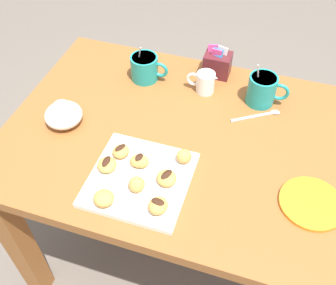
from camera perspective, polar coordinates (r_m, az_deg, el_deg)
The scene contains 23 objects.
ground_plane at distance 1.77m, azimuth 1.34°, elevation -14.96°, with size 8.00×8.00×0.00m, color #665B51.
dining_table at distance 1.28m, azimuth 1.79°, elevation -2.84°, with size 1.06×0.76×0.71m.
pastry_plate_square at distance 1.07m, azimuth -4.06°, elevation -5.30°, with size 0.26×0.26×0.02m, color white.
coffee_mug_teal_left at distance 1.36m, azimuth -3.33°, elevation 10.78°, with size 0.13×0.09×0.13m.
coffee_mug_teal_right at distance 1.29m, azimuth 13.44°, elevation 7.49°, with size 0.13×0.09×0.15m.
cream_pitcher_white at distance 1.32m, azimuth 5.34°, elevation 8.73°, with size 0.10×0.06×0.07m.
sugar_caddy at distance 1.39m, azimuth 7.11°, elevation 11.14°, with size 0.09×0.07×0.11m.
ice_cream_bowl at distance 1.24m, azimuth -14.84°, elevation 4.01°, with size 0.11×0.11×0.08m.
saucer_orange_left at distance 1.09m, azimuth 19.93°, elevation -8.21°, with size 0.17×0.17×0.01m, color orange.
loose_spoon_near_saucer at distance 1.28m, azimuth 13.28°, elevation 3.88°, with size 0.14×0.10×0.01m.
beignet_0 at distance 1.08m, azimuth -4.13°, elevation -2.69°, with size 0.04×0.05×0.03m, color #D19347.
chocolate_drizzle_0 at distance 1.07m, azimuth -4.18°, elevation -2.09°, with size 0.03×0.02×0.01m, color #381E11.
beignet_1 at distance 1.08m, azimuth 2.32°, elevation -2.01°, with size 0.04×0.04×0.04m, color #D19347.
beignet_2 at distance 1.04m, azimuth -0.21°, elevation -5.15°, with size 0.05×0.06×0.03m, color #D19347.
chocolate_drizzle_2 at distance 1.03m, azimuth -0.21°, elevation -4.58°, with size 0.04×0.02×0.01m, color #381E11.
beignet_3 at distance 0.99m, azimuth -1.43°, elevation -9.08°, with size 0.05×0.05×0.03m, color #D19347.
chocolate_drizzle_3 at distance 0.97m, azimuth -1.45°, elevation -8.49°, with size 0.03×0.02×0.01m, color #381E11.
beignet_4 at distance 1.11m, azimuth -6.81°, elevation -1.28°, with size 0.05×0.05×0.03m, color #D19347.
chocolate_drizzle_4 at distance 1.10m, azimuth -6.89°, elevation -0.71°, with size 0.03×0.02×0.01m, color #381E11.
beignet_5 at distance 1.02m, azimuth -9.22°, elevation -7.92°, with size 0.05×0.05×0.03m, color #D19347.
beignet_6 at distance 1.03m, azimuth -4.53°, elevation -6.01°, with size 0.04×0.04×0.04m, color #D19347.
beignet_7 at distance 1.08m, azimuth -8.78°, elevation -3.19°, with size 0.05×0.05×0.03m, color #D19347.
chocolate_drizzle_7 at distance 1.07m, azimuth -8.87°, elevation -2.65°, with size 0.04×0.02×0.01m, color #381E11.
Camera 1 is at (0.21, -0.79, 1.57)m, focal length 42.38 mm.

